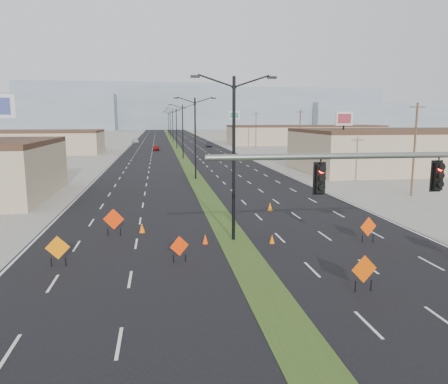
{
  "coord_description": "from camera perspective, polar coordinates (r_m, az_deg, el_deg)",
  "views": [
    {
      "loc": [
        -4.5,
        -14.12,
        7.56
      ],
      "look_at": [
        -0.71,
        11.28,
        3.2
      ],
      "focal_mm": 35.0,
      "sensor_mm": 36.0,
      "label": 1
    }
  ],
  "objects": [
    {
      "name": "ground",
      "position": [
        16.63,
        8.58,
        -17.51
      ],
      "size": [
        600.0,
        600.0,
        0.0
      ],
      "primitive_type": "plane",
      "color": "gray",
      "rests_on": "ground"
    },
    {
      "name": "road_surface",
      "position": [
        114.45,
        -6.26,
        5.79
      ],
      "size": [
        25.0,
        400.0,
        0.02
      ],
      "primitive_type": "cube",
      "color": "black",
      "rests_on": "ground"
    },
    {
      "name": "median_strip",
      "position": [
        114.45,
        -6.26,
        5.79
      ],
      "size": [
        2.0,
        400.0,
        0.04
      ],
      "primitive_type": "cube",
      "color": "#2F4518",
      "rests_on": "ground"
    },
    {
      "name": "building_sw_far",
      "position": [
        103.0,
        -24.11,
        5.85
      ],
      "size": [
        30.0,
        14.0,
        4.5
      ],
      "primitive_type": "cube",
      "color": "tan",
      "rests_on": "ground"
    },
    {
      "name": "building_se_near",
      "position": [
        70.71,
        24.61,
        4.87
      ],
      "size": [
        36.0,
        18.0,
        5.5
      ],
      "primitive_type": "cube",
      "color": "tan",
      "rests_on": "ground"
    },
    {
      "name": "building_se_far",
      "position": [
        131.29,
        10.48,
        7.27
      ],
      "size": [
        44.0,
        16.0,
        5.0
      ],
      "primitive_type": "cube",
      "color": "tan",
      "rests_on": "ground"
    },
    {
      "name": "mesa_center",
      "position": [
        317.32,
        -0.45,
        10.8
      ],
      "size": [
        220.0,
        50.0,
        28.0
      ],
      "primitive_type": "cube",
      "color": "gray",
      "rests_on": "ground"
    },
    {
      "name": "mesa_east",
      "position": [
        355.71,
        23.05,
        9.11
      ],
      "size": [
        160.0,
        50.0,
        18.0
      ],
      "primitive_type": "cube",
      "color": "gray",
      "rests_on": "ground"
    },
    {
      "name": "mesa_backdrop",
      "position": [
        335.19,
        -13.1,
        10.84
      ],
      "size": [
        140.0,
        50.0,
        32.0
      ],
      "primitive_type": "cube",
      "color": "gray",
      "rests_on": "ground"
    },
    {
      "name": "streetlight_0",
      "position": [
        26.59,
        1.28,
        5.01
      ],
      "size": [
        5.15,
        0.24,
        10.02
      ],
      "color": "black",
      "rests_on": "ground"
    },
    {
      "name": "streetlight_1",
      "position": [
        54.34,
        -3.78,
        7.36
      ],
      "size": [
        5.15,
        0.24,
        10.02
      ],
      "color": "black",
      "rests_on": "ground"
    },
    {
      "name": "streetlight_2",
      "position": [
        82.27,
        -5.42,
        8.1
      ],
      "size": [
        5.15,
        0.24,
        10.02
      ],
      "color": "black",
      "rests_on": "ground"
    },
    {
      "name": "streetlight_3",
      "position": [
        110.23,
        -6.23,
        8.47
      ],
      "size": [
        5.15,
        0.24,
        10.02
      ],
      "color": "black",
      "rests_on": "ground"
    },
    {
      "name": "streetlight_4",
      "position": [
        138.21,
        -6.71,
        8.69
      ],
      "size": [
        5.15,
        0.24,
        10.02
      ],
      "color": "black",
      "rests_on": "ground"
    },
    {
      "name": "streetlight_5",
      "position": [
        166.19,
        -7.03,
        8.83
      ],
      "size": [
        5.15,
        0.24,
        10.02
      ],
      "color": "black",
      "rests_on": "ground"
    },
    {
      "name": "streetlight_6",
      "position": [
        194.18,
        -7.26,
        8.93
      ],
      "size": [
        5.15,
        0.24,
        10.02
      ],
      "color": "black",
      "rests_on": "ground"
    },
    {
      "name": "utility_pole_0",
      "position": [
        46.25,
        23.62,
        5.26
      ],
      "size": [
        1.6,
        0.2,
        9.0
      ],
      "color": "#4C3823",
      "rests_on": "ground"
    },
    {
      "name": "utility_pole_1",
      "position": [
        78.11,
        9.87,
        7.38
      ],
      "size": [
        1.6,
        0.2,
        9.0
      ],
      "color": "#4C3823",
      "rests_on": "ground"
    },
    {
      "name": "utility_pole_2",
      "position": [
        111.87,
        4.19,
        8.14
      ],
      "size": [
        1.6,
        0.2,
        9.0
      ],
      "color": "#4C3823",
      "rests_on": "ground"
    },
    {
      "name": "utility_pole_3",
      "position": [
        146.21,
        1.16,
        8.51
      ],
      "size": [
        1.6,
        0.2,
        9.0
      ],
      "color": "#4C3823",
      "rests_on": "ground"
    },
    {
      "name": "car_left",
      "position": [
        104.16,
        -8.87,
        5.71
      ],
      "size": [
        1.58,
        3.75,
        1.27
      ],
      "primitive_type": "imported",
      "rotation": [
        0.0,
        0.0,
        0.02
      ],
      "color": "maroon",
      "rests_on": "ground"
    },
    {
      "name": "car_mid",
      "position": [
        116.33,
        -1.95,
        6.22
      ],
      "size": [
        1.79,
        4.03,
        1.28
      ],
      "primitive_type": "imported",
      "rotation": [
        0.0,
        0.0,
        -0.11
      ],
      "color": "black",
      "rests_on": "ground"
    },
    {
      "name": "car_far",
      "position": [
        136.51,
        -11.51,
        6.55
      ],
      "size": [
        2.39,
        4.73,
        1.32
      ],
      "primitive_type": "imported",
      "rotation": [
        0.0,
        0.0,
        0.12
      ],
      "color": "silver",
      "rests_on": "ground"
    },
    {
      "name": "construction_sign_0",
      "position": [
        24.05,
        -20.9,
        -6.94
      ],
      "size": [
        1.23,
        0.11,
        1.64
      ],
      "rotation": [
        0.0,
        0.0,
        0.06
      ],
      "color": "orange",
      "rests_on": "ground"
    },
    {
      "name": "construction_sign_1",
      "position": [
        29.0,
        -14.22,
        -3.58
      ],
      "size": [
        1.36,
        0.25,
        1.82
      ],
      "rotation": [
        0.0,
        0.0,
        -0.16
      ],
      "color": "#F03205",
      "rests_on": "ground"
    },
    {
      "name": "construction_sign_2",
      "position": [
        23.32,
        -5.85,
        -7.17
      ],
      "size": [
        1.01,
        0.45,
        1.43
      ],
      "rotation": [
        0.0,
        0.0,
        0.39
      ],
      "color": "#FF3605",
      "rests_on": "ground"
    },
    {
      "name": "construction_sign_3",
      "position": [
        20.32,
        17.83,
        -9.73
      ],
      "size": [
        1.25,
        0.23,
        1.67
      ],
      "rotation": [
        0.0,
        0.0,
        0.16
      ],
      "color": "#D94A04",
      "rests_on": "ground"
    },
    {
      "name": "construction_sign_4",
      "position": [
        28.2,
        18.32,
        -4.45
      ],
      "size": [
        1.17,
        0.35,
        1.59
      ],
      "rotation": [
        0.0,
        0.0,
        0.27
      ],
      "color": "#FF4605",
      "rests_on": "ground"
    },
    {
      "name": "cone_0",
      "position": [
        26.88,
        6.29,
        -6.14
      ],
      "size": [
        0.35,
        0.35,
        0.56
      ],
      "primitive_type": "cone",
      "rotation": [
        0.0,
        0.0,
        0.06
      ],
      "color": "#DF6504",
      "rests_on": "ground"
    },
    {
      "name": "cone_1",
      "position": [
        26.66,
        -2.47,
        -6.17
      ],
      "size": [
        0.38,
        0.38,
        0.6
      ],
      "primitive_type": "cone",
      "rotation": [
        0.0,
        0.0,
        -0.04
      ],
      "color": "#FF3D05",
      "rests_on": "ground"
    },
    {
      "name": "cone_2",
      "position": [
        36.19,
        6.03,
        -1.92
      ],
      "size": [
        0.52,
        0.52,
        0.69
      ],
      "primitive_type": "cone",
      "rotation": [
        0.0,
        0.0,
        0.3
      ],
      "color": "orange",
      "rests_on": "ground"
    },
    {
      "name": "cone_3",
      "position": [
        29.67,
        -10.66,
        -4.64
      ],
      "size": [
        0.44,
        0.44,
        0.65
      ],
      "primitive_type": "cone",
      "rotation": [
        0.0,
        0.0,
        -0.14
      ],
      "color": "#FF6D05",
      "rests_on": "ground"
    },
    {
      "name": "pole_sign_east_near",
      "position": [
        61.99,
        15.37,
        8.58
      ],
      "size": [
        2.73,
        1.06,
        8.4
      ],
      "rotation": [
        0.0,
        0.0,
        0.27
      ],
      "color": "black",
      "rests_on": "ground"
    },
    {
      "name": "pole_sign_east_far",
      "position": [
        114.24,
        1.34,
        9.63
      ],
      "size": [
        3.02,
        1.06,
        9.26
      ],
      "rotation": [
        0.0,
        0.0,
        0.24
      ],
      "color": "black",
      "rests_on": "ground"
    }
  ]
}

